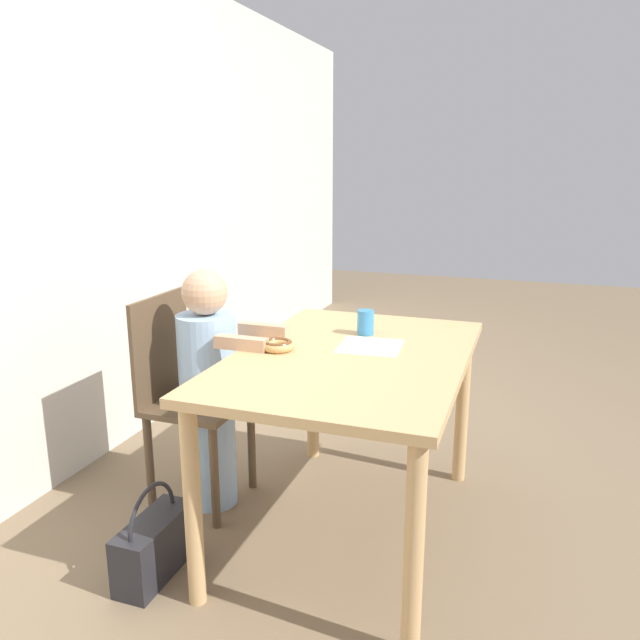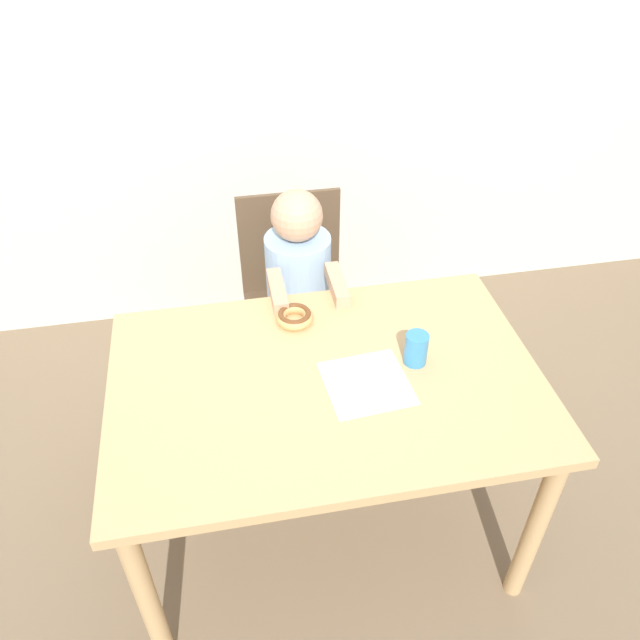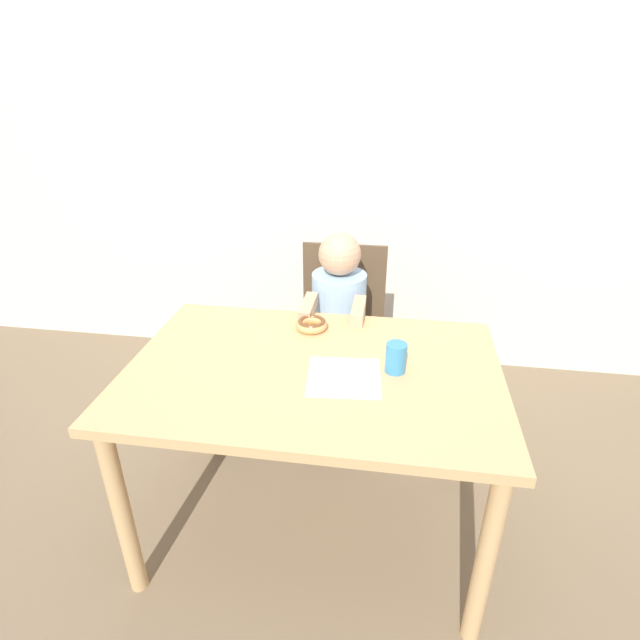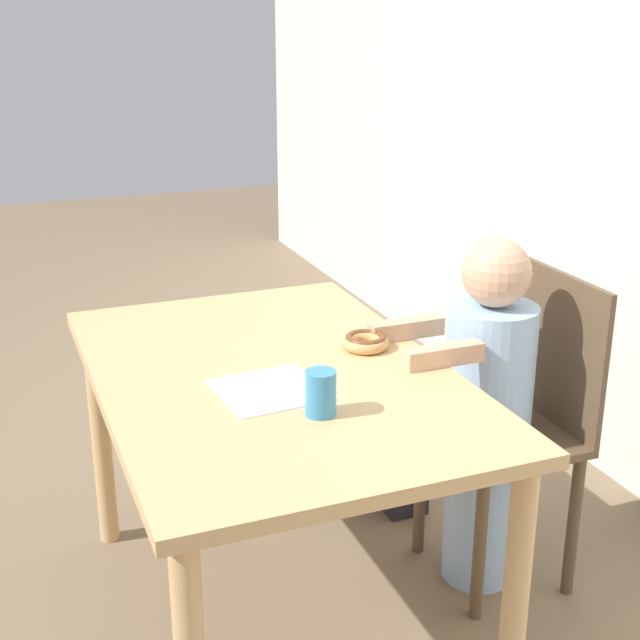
% 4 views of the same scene
% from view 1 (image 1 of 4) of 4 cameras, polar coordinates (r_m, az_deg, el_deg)
% --- Properties ---
extents(ground_plane, '(12.00, 12.00, 0.00)m').
position_cam_1_polar(ground_plane, '(2.71, 2.68, -18.60)').
color(ground_plane, '#7A664C').
extents(wall_back, '(8.00, 0.05, 2.50)m').
position_cam_1_polar(wall_back, '(3.00, -24.21, 8.88)').
color(wall_back, silver).
rests_on(wall_back, ground_plane).
extents(dining_table, '(1.29, 0.86, 0.76)m').
position_cam_1_polar(dining_table, '(2.41, 2.86, -5.30)').
color(dining_table, tan).
rests_on(dining_table, ground_plane).
extents(chair, '(0.41, 0.37, 0.92)m').
position_cam_1_polar(chair, '(2.77, -12.06, -6.77)').
color(chair, brown).
rests_on(chair, ground_plane).
extents(child_figure, '(0.26, 0.44, 1.04)m').
position_cam_1_polar(child_figure, '(2.70, -10.03, -6.22)').
color(child_figure, '#99BCE0').
rests_on(child_figure, ground_plane).
extents(donut, '(0.13, 0.13, 0.04)m').
position_cam_1_polar(donut, '(2.42, -3.86, -2.29)').
color(donut, tan).
rests_on(donut, dining_table).
extents(napkin, '(0.26, 0.26, 0.00)m').
position_cam_1_polar(napkin, '(2.47, 4.60, -2.40)').
color(napkin, white).
rests_on(napkin, dining_table).
extents(handbag, '(0.35, 0.14, 0.36)m').
position_cam_1_polar(handbag, '(2.48, -14.92, -19.22)').
color(handbag, '#232328').
rests_on(handbag, ground_plane).
extents(cup, '(0.07, 0.07, 0.10)m').
position_cam_1_polar(cup, '(2.63, 4.19, -0.22)').
color(cup, teal).
rests_on(cup, dining_table).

